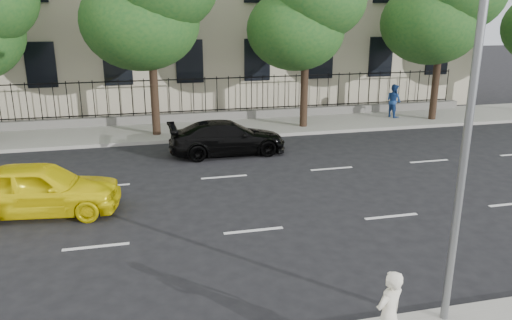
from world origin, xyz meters
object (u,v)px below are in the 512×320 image
at_px(street_light, 458,39).
at_px(yellow_taxi, 39,189).
at_px(woman_near, 388,315).
at_px(black_sedan, 227,138).

bearing_deg(street_light, yellow_taxi, 140.02).
bearing_deg(yellow_taxi, woman_near, -133.60).
xyz_separation_m(yellow_taxi, black_sedan, (6.28, 4.77, -0.08)).
xyz_separation_m(street_light, woman_near, (-1.58, -1.26, -4.21)).
distance_m(yellow_taxi, woman_near, 10.41).
bearing_deg(black_sedan, street_light, -172.06).
bearing_deg(woman_near, street_light, -165.06).
xyz_separation_m(street_light, black_sedan, (-1.85, 11.59, -4.47)).
distance_m(yellow_taxi, black_sedan, 7.88).
height_order(street_light, woman_near, street_light).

